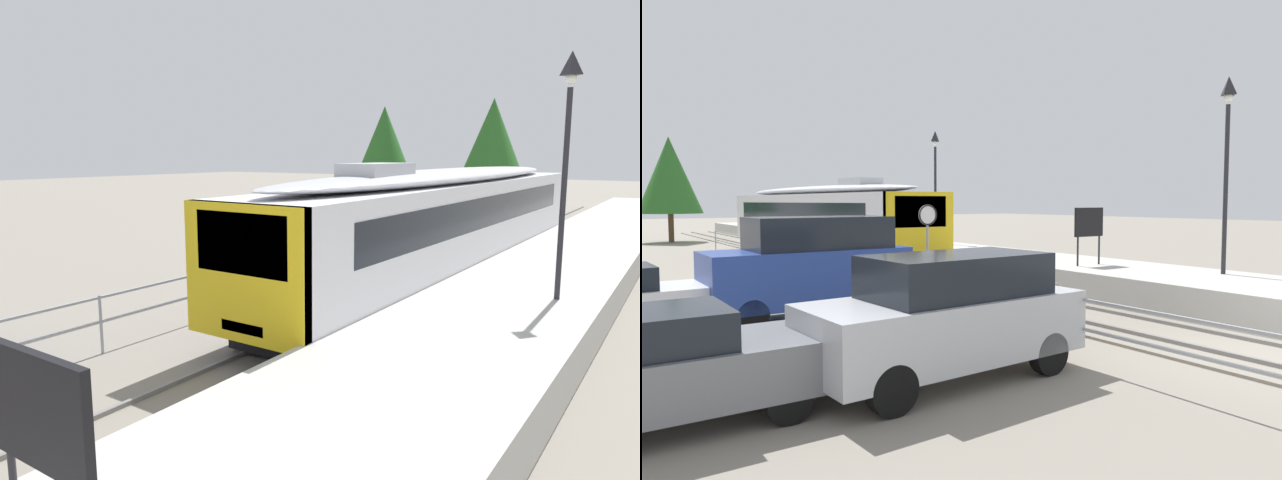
# 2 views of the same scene
# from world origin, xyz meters

# --- Properties ---
(ground_plane) EXTENTS (160.00, 160.00, 0.00)m
(ground_plane) POSITION_xyz_m (-3.00, 22.00, 0.00)
(ground_plane) COLOR gray
(track_rails) EXTENTS (3.20, 60.00, 0.14)m
(track_rails) POSITION_xyz_m (0.00, 22.00, 0.03)
(track_rails) COLOR gray
(track_rails) RESTS_ON ground
(commuter_train) EXTENTS (2.82, 20.11, 3.74)m
(commuter_train) POSITION_xyz_m (0.00, 22.60, 2.15)
(commuter_train) COLOR silver
(commuter_train) RESTS_ON track_rails
(station_platform) EXTENTS (3.90, 60.00, 0.90)m
(station_platform) POSITION_xyz_m (3.25, 22.00, 0.45)
(station_platform) COLOR #B7B5AD
(station_platform) RESTS_ON ground
(platform_lamp_mid_platform) EXTENTS (0.34, 0.34, 5.35)m
(platform_lamp_mid_platform) POSITION_xyz_m (4.24, 18.36, 4.62)
(platform_lamp_mid_platform) COLOR #232328
(platform_lamp_mid_platform) RESTS_ON station_platform
(platform_notice_board) EXTENTS (1.20, 0.08, 1.80)m
(platform_notice_board) POSITION_xyz_m (2.87, 7.29, 2.19)
(platform_notice_board) COLOR #232328
(platform_notice_board) RESTS_ON station_platform
(carpark_fence) EXTENTS (0.06, 36.06, 1.25)m
(carpark_fence) POSITION_xyz_m (-3.30, 12.00, 0.91)
(carpark_fence) COLOR #9EA0A5
(carpark_fence) RESTS_ON ground
(tree_behind_carpark) EXTENTS (4.28, 4.28, 7.43)m
(tree_behind_carpark) POSITION_xyz_m (-4.12, 40.00, 4.72)
(tree_behind_carpark) COLOR brown
(tree_behind_carpark) RESTS_ON ground
(tree_behind_station_far) EXTENTS (4.39, 4.39, 7.34)m
(tree_behind_station_far) POSITION_xyz_m (-11.90, 40.70, 4.60)
(tree_behind_station_far) COLOR brown
(tree_behind_station_far) RESTS_ON ground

